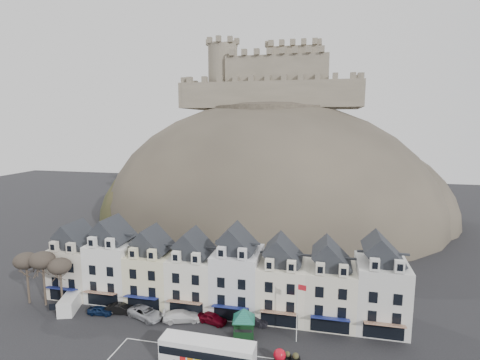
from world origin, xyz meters
name	(u,v)px	position (x,y,z in m)	size (l,w,h in m)	color
townhouse_terrace	(217,274)	(0.15, 15.97, 5.30)	(54.40, 9.35, 11.80)	beige
castle_hill	(272,219)	(1.25, 68.95, 0.11)	(100.00, 76.00, 68.00)	#38322B
castle	(274,80)	(0.51, 75.93, 40.19)	(50.20, 22.20, 22.00)	#6A6251
tree_left_far	(26,261)	(-29.00, 10.50, 6.90)	(3.61, 3.61, 8.24)	#392D24
tree_left_mid	(42,261)	(-26.00, 10.50, 7.24)	(3.78, 3.78, 8.64)	#392D24
tree_left_near	(60,267)	(-23.00, 10.50, 6.55)	(3.43, 3.43, 7.84)	#392D24
bus	(207,352)	(3.00, 2.06, 1.76)	(11.33, 2.94, 3.18)	#262628
bus_shelter	(244,314)	(5.78, 9.30, 2.92)	(5.84, 5.84, 3.76)	black
red_buoy	(280,356)	(11.18, 4.30, 0.92)	(1.60, 1.60, 1.81)	black
flagpole	(298,308)	(12.87, 9.19, 4.65)	(1.16, 0.33, 8.15)	silver
white_van	(70,303)	(-21.16, 9.83, 1.13)	(3.58, 5.36, 2.25)	silver
planter_west	(287,355)	(12.00, 5.36, 0.45)	(1.00, 0.66, 0.94)	black
planter_east	(296,357)	(13.00, 5.09, 0.52)	(1.14, 0.76, 1.09)	black
car_navy	(100,310)	(-16.00, 9.76, 0.63)	(1.50, 3.73, 1.27)	#0B1837
car_black	(121,309)	(-13.26, 10.75, 0.73)	(1.54, 4.42, 1.46)	black
car_silver	(146,313)	(-9.04, 10.36, 0.78)	(2.59, 5.53, 1.56)	#A7A9AF
car_white	(182,316)	(-3.57, 10.68, 0.78)	(2.20, 5.41, 1.57)	white
car_maroon	(212,318)	(0.80, 11.17, 0.74)	(1.74, 4.33, 1.47)	#560412
car_charcoal	(253,320)	(6.55, 12.00, 0.69)	(1.46, 4.20, 1.38)	black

